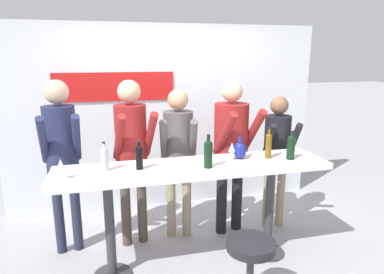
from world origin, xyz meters
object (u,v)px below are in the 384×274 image
at_px(person_center, 231,142).
at_px(decorative_vase, 240,150).
at_px(person_center_right, 277,147).
at_px(wine_bottle_4, 291,146).
at_px(wine_bottle_2, 208,152).
at_px(tasting_table, 194,181).
at_px(person_far_left, 61,147).
at_px(wine_bottle_1, 139,156).
at_px(person_left, 132,145).
at_px(bar_stool, 250,265).
at_px(wine_glass_1, 232,148).
at_px(wine_bottle_0, 269,144).
at_px(wine_glass_0, 61,165).
at_px(wine_bottle_3, 105,158).
at_px(person_center_left, 178,147).

xyz_separation_m(person_center, decorative_vase, (-0.09, -0.48, 0.04)).
height_order(person_center_right, wine_bottle_4, person_center_right).
xyz_separation_m(person_center, wine_bottle_2, (-0.48, -0.66, 0.09)).
xyz_separation_m(tasting_table, decorative_vase, (0.49, 0.08, 0.25)).
distance_m(person_far_left, wine_bottle_1, 0.92).
xyz_separation_m(person_far_left, person_left, (0.70, -0.01, -0.02)).
distance_m(bar_stool, wine_bottle_4, 1.24).
xyz_separation_m(person_center_right, wine_bottle_2, (-1.04, -0.64, 0.19)).
relative_size(bar_stool, person_center_right, 0.40).
bearing_deg(person_far_left, bar_stool, -46.85).
height_order(wine_bottle_4, wine_glass_1, wine_bottle_4).
bearing_deg(bar_stool, wine_bottle_2, 104.64).
distance_m(person_center, wine_bottle_1, 1.23).
height_order(person_center, decorative_vase, person_center).
xyz_separation_m(person_center_right, wine_bottle_0, (-0.37, -0.51, 0.19)).
xyz_separation_m(person_far_left, wine_glass_1, (1.64, -0.51, 0.02)).
relative_size(person_center, person_center_right, 1.11).
distance_m(tasting_table, wine_glass_0, 1.21).
distance_m(tasting_table, bar_stool, 0.93).
bearing_deg(tasting_table, wine_glass_1, 8.25).
xyz_separation_m(wine_bottle_2, wine_glass_0, (-1.27, 0.00, -0.02)).
distance_m(person_left, wine_glass_0, 0.91).
height_order(person_far_left, wine_glass_0, person_far_left).
height_order(wine_bottle_1, decorative_vase, wine_bottle_1).
bearing_deg(person_left, decorative_vase, -34.38).
height_order(wine_bottle_2, wine_bottle_3, wine_bottle_2).
distance_m(wine_bottle_0, wine_glass_1, 0.38).
bearing_deg(wine_glass_1, wine_glass_0, -174.15).
bearing_deg(wine_bottle_3, tasting_table, -2.39).
height_order(wine_bottle_0, wine_glass_1, wine_bottle_0).
bearing_deg(tasting_table, wine_bottle_2, -45.74).
xyz_separation_m(person_center_left, wine_bottle_2, (0.13, -0.69, 0.13)).
distance_m(person_center_right, wine_glass_1, 0.90).
bearing_deg(wine_bottle_0, wine_bottle_2, -168.55).
xyz_separation_m(person_far_left, wine_bottle_2, (1.34, -0.67, 0.04)).
bearing_deg(person_center_left, decorative_vase, -33.30).
bearing_deg(person_center_left, person_far_left, -168.06).
relative_size(wine_bottle_4, wine_glass_1, 1.63).
bearing_deg(person_center, wine_bottle_0, -81.54).
bearing_deg(decorative_vase, bar_stool, -104.77).
bearing_deg(wine_bottle_2, tasting_table, 134.26).
height_order(wine_bottle_3, wine_glass_1, wine_bottle_3).
relative_size(wine_bottle_2, decorative_vase, 1.42).
bearing_deg(decorative_vase, wine_glass_0, -173.75).
bearing_deg(wine_bottle_1, wine_bottle_0, 1.18).
relative_size(bar_stool, wine_bottle_1, 2.44).
xyz_separation_m(wine_bottle_4, decorative_vase, (-0.48, 0.14, -0.05)).
height_order(tasting_table, wine_bottle_3, wine_bottle_3).
relative_size(person_center_left, person_center_right, 1.06).
bearing_deg(person_far_left, person_center, -6.13).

